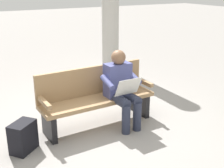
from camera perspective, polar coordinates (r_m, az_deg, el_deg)
ground_plane at (r=4.74m, az=-2.60°, el=-7.81°), size 40.00×40.00×0.00m
bench_near at (r=4.61m, az=-3.11°, el=-2.37°), size 1.82×0.54×0.90m
person_seated at (r=4.51m, az=1.83°, el=-0.53°), size 0.58×0.58×1.18m
backpack at (r=4.14m, az=-16.77°, el=-9.72°), size 0.42×0.40×0.41m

